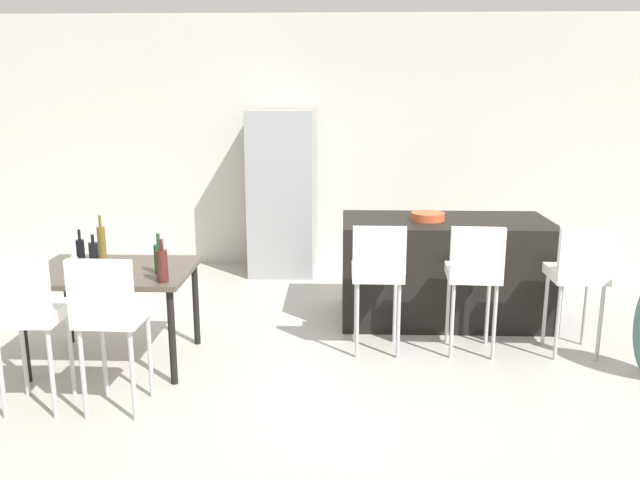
{
  "coord_description": "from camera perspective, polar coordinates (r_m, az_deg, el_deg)",
  "views": [
    {
      "loc": [
        -0.23,
        -4.88,
        2.02
      ],
      "look_at": [
        -0.4,
        0.15,
        0.85
      ],
      "focal_mm": 35.47,
      "sensor_mm": 36.0,
      "label": 1
    }
  ],
  "objects": [
    {
      "name": "refrigerator",
      "position": [
        7.17,
        -3.47,
        4.25
      ],
      "size": [
        0.72,
        0.68,
        1.84
      ],
      "primitive_type": "cube",
      "color": "#939699",
      "rests_on": "ground_plane"
    },
    {
      "name": "bar_chair_right",
      "position": [
        5.24,
        22.35,
        -2.53
      ],
      "size": [
        0.41,
        0.41,
        1.05
      ],
      "color": "white",
      "rests_on": "ground_plane"
    },
    {
      "name": "dining_chair_far",
      "position": [
        4.19,
        -18.48,
        -6.01
      ],
      "size": [
        0.42,
        0.42,
        1.05
      ],
      "color": "white",
      "rests_on": "ground_plane"
    },
    {
      "name": "wine_bottle_far",
      "position": [
        4.72,
        -14.31,
        -1.63
      ],
      "size": [
        0.07,
        0.07,
        0.3
      ],
      "color": "#194723",
      "rests_on": "dining_table"
    },
    {
      "name": "wine_bottle_left",
      "position": [
        5.3,
        -19.1,
        -0.13
      ],
      "size": [
        0.06,
        0.06,
        0.35
      ],
      "color": "brown",
      "rests_on": "dining_table"
    },
    {
      "name": "kitchen_island",
      "position": [
        5.85,
        11.13,
        -2.61
      ],
      "size": [
        1.84,
        0.91,
        0.92
      ],
      "primitive_type": "cube",
      "color": "black",
      "rests_on": "ground_plane"
    },
    {
      "name": "wine_glass_middle",
      "position": [
        4.96,
        -21.34,
        -1.32
      ],
      "size": [
        0.07,
        0.07,
        0.17
      ],
      "color": "silver",
      "rests_on": "dining_table"
    },
    {
      "name": "bar_chair_left",
      "position": [
        4.92,
        5.26,
        -2.56
      ],
      "size": [
        0.4,
        0.4,
        1.05
      ],
      "color": "white",
      "rests_on": "ground_plane"
    },
    {
      "name": "bar_chair_middle",
      "position": [
        5.02,
        13.75,
        -2.57
      ],
      "size": [
        0.42,
        0.42,
        1.05
      ],
      "color": "white",
      "rests_on": "ground_plane"
    },
    {
      "name": "wine_bottle_right",
      "position": [
        5.11,
        -20.78,
        -1.02
      ],
      "size": [
        0.06,
        0.06,
        0.28
      ],
      "color": "black",
      "rests_on": "dining_table"
    },
    {
      "name": "ground_plane",
      "position": [
        5.29,
        4.3,
        -9.41
      ],
      "size": [
        10.0,
        10.0,
        0.0
      ],
      "primitive_type": "plane",
      "color": "#ADA89E"
    },
    {
      "name": "dining_chair_near",
      "position": [
        4.4,
        -24.95,
        -5.67
      ],
      "size": [
        0.42,
        0.42,
        1.05
      ],
      "color": "white",
      "rests_on": "ground_plane"
    },
    {
      "name": "dining_table",
      "position": [
        5.0,
        -18.19,
        -3.32
      ],
      "size": [
        1.18,
        0.86,
        0.74
      ],
      "color": "#4C4238",
      "rests_on": "ground_plane"
    },
    {
      "name": "back_wall",
      "position": [
        7.52,
        3.7,
        8.73
      ],
      "size": [
        10.0,
        0.12,
        2.9
      ],
      "primitive_type": "cube",
      "color": "beige",
      "rests_on": "ground_plane"
    },
    {
      "name": "wine_bottle_near",
      "position": [
        4.91,
        -19.72,
        -1.43
      ],
      "size": [
        0.07,
        0.07,
        0.28
      ],
      "color": "black",
      "rests_on": "dining_table"
    },
    {
      "name": "wine_bottle_inner",
      "position": [
        4.51,
        -14.04,
        -2.22
      ],
      "size": [
        0.08,
        0.08,
        0.31
      ],
      "color": "#471E19",
      "rests_on": "dining_table"
    },
    {
      "name": "fruit_bowl",
      "position": [
        5.68,
        9.7,
        2.1
      ],
      "size": [
        0.29,
        0.29,
        0.07
      ],
      "primitive_type": "cylinder",
      "color": "#C6512D",
      "rests_on": "kitchen_island"
    }
  ]
}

